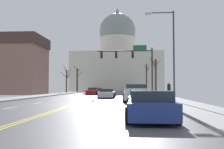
{
  "coord_description": "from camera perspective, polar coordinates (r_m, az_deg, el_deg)",
  "views": [
    {
      "loc": [
        4.34,
        -19.81,
        1.4
      ],
      "look_at": [
        0.7,
        34.94,
        4.01
      ],
      "focal_mm": 41.06,
      "sensor_mm": 36.0,
      "label": 1
    }
  ],
  "objects": [
    {
      "name": "bare_tree_00",
      "position": [
        44.6,
        9.69,
        -0.18
      ],
      "size": [
        2.19,
        2.61,
        6.26
      ],
      "color": "#4C3D2D",
      "rests_on": "ground"
    },
    {
      "name": "sedan_oncoming_01",
      "position": [
        53.13,
        -3.05,
        -3.64
      ],
      "size": [
        2.15,
        4.3,
        1.14
      ],
      "color": "black",
      "rests_on": "ground"
    },
    {
      "name": "flank_building_00",
      "position": [
        50.03,
        -21.69,
        1.96
      ],
      "size": [
        12.05,
        8.79,
        10.51
      ],
      "color": "#8C6656",
      "rests_on": "ground"
    },
    {
      "name": "sedan_oncoming_00",
      "position": [
        44.89,
        -4.27,
        -3.76
      ],
      "size": [
        2.05,
        4.27,
        1.24
      ],
      "color": "#B71414",
      "rests_on": "ground"
    },
    {
      "name": "signal_gantry",
      "position": [
        36.38,
        4.57,
        3.43
      ],
      "size": [
        7.91,
        0.41,
        7.14
      ],
      "color": "#28282D",
      "rests_on": "ground"
    },
    {
      "name": "pickup_truck_near_01",
      "position": [
        24.6,
        5.4,
        -4.26
      ],
      "size": [
        2.48,
        5.39,
        1.63
      ],
      "color": "silver",
      "rests_on": "ground"
    },
    {
      "name": "ground",
      "position": [
        20.33,
        -8.58,
        -6.59
      ],
      "size": [
        20.0,
        180.0,
        0.2
      ],
      "color": "#4C4C51"
    },
    {
      "name": "bare_tree_02",
      "position": [
        56.97,
        7.71,
        -0.64
      ],
      "size": [
        1.39,
        2.06,
        6.5
      ],
      "color": "#423328",
      "rests_on": "ground"
    },
    {
      "name": "capitol_building",
      "position": [
        96.93,
        1.22,
        2.8
      ],
      "size": [
        32.26,
        21.61,
        31.67
      ],
      "color": "beige",
      "rests_on": "ground"
    },
    {
      "name": "sedan_near_00",
      "position": [
        31.74,
        -1.14,
        -4.24
      ],
      "size": [
        2.04,
        4.3,
        1.18
      ],
      "color": "silver",
      "rests_on": "ground"
    },
    {
      "name": "bare_tree_03",
      "position": [
        65.56,
        -7.75,
        -1.09
      ],
      "size": [
        2.64,
        1.68,
        6.67
      ],
      "color": "#423328",
      "rests_on": "ground"
    },
    {
      "name": "sedan_near_03",
      "position": [
        11.02,
        8.56,
        -6.91
      ],
      "size": [
        2.12,
        4.66,
        1.24
      ],
      "color": "navy",
      "rests_on": "ground"
    },
    {
      "name": "pedestrian_00",
      "position": [
        26.77,
        12.56,
        -3.29
      ],
      "size": [
        0.35,
        0.34,
        1.74
      ],
      "color": "#4C4238",
      "rests_on": "ground"
    },
    {
      "name": "bare_tree_01",
      "position": [
        54.39,
        -10.1,
        -1.21
      ],
      "size": [
        2.03,
        1.83,
        5.75
      ],
      "color": "brown",
      "rests_on": "ground"
    },
    {
      "name": "street_lamp_right",
      "position": [
        22.74,
        12.73,
        5.99
      ],
      "size": [
        2.53,
        0.24,
        7.85
      ],
      "color": "#333338",
      "rests_on": "ground"
    },
    {
      "name": "sedan_near_02",
      "position": [
        18.14,
        6.78,
        -5.39
      ],
      "size": [
        2.19,
        4.69,
        1.2
      ],
      "color": "#1E7247",
      "rests_on": "ground"
    }
  ]
}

